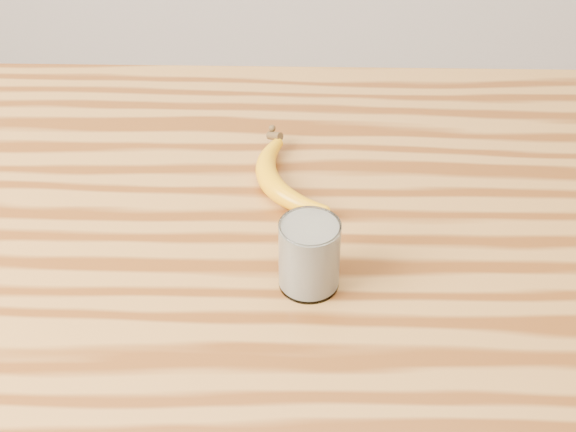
{
  "coord_description": "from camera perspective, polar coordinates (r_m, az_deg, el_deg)",
  "views": [
    {
      "loc": [
        0.04,
        -0.83,
        1.56
      ],
      "look_at": [
        0.02,
        -0.04,
        0.93
      ],
      "focal_mm": 50.0,
      "sensor_mm": 36.0,
      "label": 1
    }
  ],
  "objects": [
    {
      "name": "smoothie_glass",
      "position": [
        0.93,
        1.53,
        -2.77
      ],
      "size": [
        0.07,
        0.07,
        0.09
      ],
      "color": "white",
      "rests_on": "table"
    },
    {
      "name": "banana",
      "position": [
        1.09,
        -1.3,
        2.41
      ],
      "size": [
        0.18,
        0.27,
        0.03
      ],
      "primitive_type": null,
      "rotation": [
        0.0,
        0.0,
        0.4
      ],
      "color": "orange",
      "rests_on": "table"
    },
    {
      "name": "table",
      "position": [
        1.14,
        -0.87,
        -4.83
      ],
      "size": [
        1.2,
        0.8,
        0.9
      ],
      "color": "#9D682E",
      "rests_on": "ground"
    }
  ]
}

